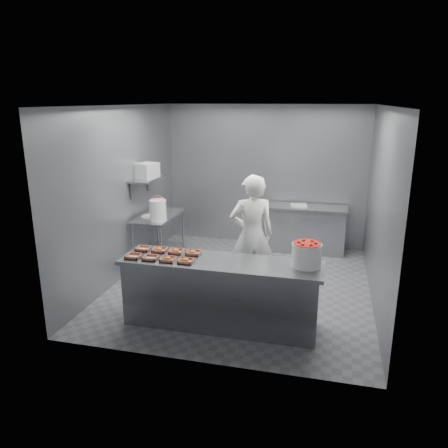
{
  "coord_description": "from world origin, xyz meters",
  "views": [
    {
      "loc": [
        1.3,
        -6.4,
        2.88
      ],
      "look_at": [
        -0.24,
        -0.2,
        1.05
      ],
      "focal_mm": 35.0,
      "sensor_mm": 36.0,
      "label": 1
    }
  ],
  "objects_px": {
    "back_counter": "(307,229)",
    "tray_1": "(151,258)",
    "tray_5": "(160,250)",
    "strawberry_tub": "(307,254)",
    "prep_table": "(159,232)",
    "tray_2": "(168,259)",
    "worker": "(252,235)",
    "tray_3": "(186,261)",
    "tray_6": "(176,251)",
    "tray_4": "(143,248)",
    "tray_0": "(134,256)",
    "tray_7": "(193,253)",
    "service_counter": "(221,293)",
    "glaze_bucket": "(158,210)",
    "appliance": "(147,170)"
  },
  "relations": [
    {
      "from": "tray_2",
      "to": "tray_1",
      "type": "bearing_deg",
      "value": 180.0
    },
    {
      "from": "tray_5",
      "to": "strawberry_tub",
      "type": "relative_size",
      "value": 0.52
    },
    {
      "from": "tray_7",
      "to": "strawberry_tub",
      "type": "xyz_separation_m",
      "value": [
        1.48,
        -0.08,
        0.14
      ]
    },
    {
      "from": "tray_1",
      "to": "appliance",
      "type": "bearing_deg",
      "value": 113.94
    },
    {
      "from": "tray_1",
      "to": "tray_6",
      "type": "relative_size",
      "value": 1.0
    },
    {
      "from": "tray_0",
      "to": "tray_1",
      "type": "xyz_separation_m",
      "value": [
        0.24,
        0.0,
        0.0
      ]
    },
    {
      "from": "tray_1",
      "to": "tray_2",
      "type": "relative_size",
      "value": 1.0
    },
    {
      "from": "tray_1",
      "to": "tray_2",
      "type": "xyz_separation_m",
      "value": [
        0.24,
        -0.0,
        0.0
      ]
    },
    {
      "from": "tray_4",
      "to": "strawberry_tub",
      "type": "height_order",
      "value": "strawberry_tub"
    },
    {
      "from": "prep_table",
      "to": "tray_2",
      "type": "bearing_deg",
      "value": -64.72
    },
    {
      "from": "worker",
      "to": "glaze_bucket",
      "type": "xyz_separation_m",
      "value": [
        -1.7,
        0.49,
        0.17
      ]
    },
    {
      "from": "tray_3",
      "to": "worker",
      "type": "xyz_separation_m",
      "value": [
        0.61,
        1.28,
        -0.0
      ]
    },
    {
      "from": "back_counter",
      "to": "strawberry_tub",
      "type": "distance_m",
      "value": 3.24
    },
    {
      "from": "tray_4",
      "to": "glaze_bucket",
      "type": "relative_size",
      "value": 0.43
    },
    {
      "from": "tray_0",
      "to": "tray_3",
      "type": "relative_size",
      "value": 1.0
    },
    {
      "from": "tray_3",
      "to": "tray_6",
      "type": "xyz_separation_m",
      "value": [
        -0.24,
        0.31,
        0.0
      ]
    },
    {
      "from": "service_counter",
      "to": "tray_0",
      "type": "xyz_separation_m",
      "value": [
        -1.13,
        -0.16,
        0.47
      ]
    },
    {
      "from": "prep_table",
      "to": "tray_1",
      "type": "relative_size",
      "value": 6.4
    },
    {
      "from": "service_counter",
      "to": "back_counter",
      "type": "relative_size",
      "value": 1.73
    },
    {
      "from": "tray_6",
      "to": "glaze_bucket",
      "type": "distance_m",
      "value": 1.7
    },
    {
      "from": "tray_5",
      "to": "tray_6",
      "type": "bearing_deg",
      "value": 0.0
    },
    {
      "from": "tray_2",
      "to": "worker",
      "type": "relative_size",
      "value": 0.1
    },
    {
      "from": "tray_2",
      "to": "tray_4",
      "type": "distance_m",
      "value": 0.57
    },
    {
      "from": "back_counter",
      "to": "tray_4",
      "type": "bearing_deg",
      "value": -123.3
    },
    {
      "from": "tray_0",
      "to": "tray_7",
      "type": "bearing_deg",
      "value": 23.4
    },
    {
      "from": "strawberry_tub",
      "to": "tray_4",
      "type": "bearing_deg",
      "value": 177.95
    },
    {
      "from": "service_counter",
      "to": "tray_0",
      "type": "relative_size",
      "value": 13.88
    },
    {
      "from": "tray_0",
      "to": "tray_4",
      "type": "bearing_deg",
      "value": 90.0
    },
    {
      "from": "worker",
      "to": "tray_3",
      "type": "bearing_deg",
      "value": 42.79
    },
    {
      "from": "tray_1",
      "to": "glaze_bucket",
      "type": "relative_size",
      "value": 0.43
    },
    {
      "from": "worker",
      "to": "strawberry_tub",
      "type": "height_order",
      "value": "worker"
    },
    {
      "from": "tray_5",
      "to": "tray_1",
      "type": "bearing_deg",
      "value": -89.44
    },
    {
      "from": "prep_table",
      "to": "tray_2",
      "type": "distance_m",
      "value": 2.35
    },
    {
      "from": "service_counter",
      "to": "tray_1",
      "type": "height_order",
      "value": "tray_1"
    },
    {
      "from": "service_counter",
      "to": "tray_1",
      "type": "bearing_deg",
      "value": -170.15
    },
    {
      "from": "back_counter",
      "to": "tray_6",
      "type": "height_order",
      "value": "tray_6"
    },
    {
      "from": "tray_3",
      "to": "tray_4",
      "type": "distance_m",
      "value": 0.78
    },
    {
      "from": "service_counter",
      "to": "prep_table",
      "type": "bearing_deg",
      "value": 130.24
    },
    {
      "from": "tray_2",
      "to": "strawberry_tub",
      "type": "xyz_separation_m",
      "value": [
        1.72,
        0.23,
        0.14
      ]
    },
    {
      "from": "appliance",
      "to": "tray_0",
      "type": "bearing_deg",
      "value": -53.88
    },
    {
      "from": "prep_table",
      "to": "strawberry_tub",
      "type": "relative_size",
      "value": 3.3
    },
    {
      "from": "tray_4",
      "to": "strawberry_tub",
      "type": "relative_size",
      "value": 0.52
    },
    {
      "from": "back_counter",
      "to": "tray_1",
      "type": "height_order",
      "value": "tray_1"
    },
    {
      "from": "tray_1",
      "to": "strawberry_tub",
      "type": "bearing_deg",
      "value": 6.73
    },
    {
      "from": "tray_5",
      "to": "tray_7",
      "type": "relative_size",
      "value": 1.0
    },
    {
      "from": "worker",
      "to": "strawberry_tub",
      "type": "bearing_deg",
      "value": 108.21
    },
    {
      "from": "tray_4",
      "to": "tray_2",
      "type": "bearing_deg",
      "value": -33.04
    },
    {
      "from": "back_counter",
      "to": "tray_4",
      "type": "distance_m",
      "value": 3.73
    },
    {
      "from": "back_counter",
      "to": "tray_0",
      "type": "distance_m",
      "value": 3.99
    },
    {
      "from": "glaze_bucket",
      "to": "tray_1",
      "type": "bearing_deg",
      "value": -70.78
    }
  ]
}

